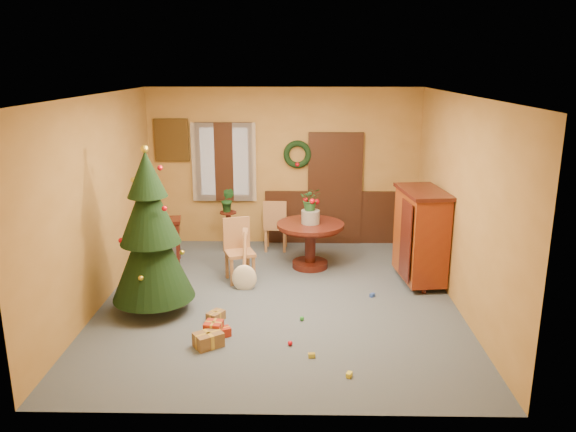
{
  "coord_description": "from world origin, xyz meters",
  "views": [
    {
      "loc": [
        0.27,
        -7.51,
        3.3
      ],
      "look_at": [
        0.12,
        0.4,
        1.15
      ],
      "focal_mm": 35.0,
      "sensor_mm": 36.0,
      "label": 1
    }
  ],
  "objects_px": {
    "dining_table": "(310,237)",
    "chair_near": "(238,247)",
    "writing_desk": "(155,230)",
    "sideboard": "(421,233)",
    "christmas_tree": "(150,235)"
  },
  "relations": [
    {
      "from": "dining_table",
      "to": "chair_near",
      "type": "relative_size",
      "value": 1.13
    },
    {
      "from": "writing_desk",
      "to": "christmas_tree",
      "type": "bearing_deg",
      "value": -76.96
    },
    {
      "from": "writing_desk",
      "to": "sideboard",
      "type": "bearing_deg",
      "value": -10.57
    },
    {
      "from": "writing_desk",
      "to": "sideboard",
      "type": "distance_m",
      "value": 4.38
    },
    {
      "from": "chair_near",
      "to": "christmas_tree",
      "type": "height_order",
      "value": "christmas_tree"
    },
    {
      "from": "christmas_tree",
      "to": "writing_desk",
      "type": "distance_m",
      "value": 2.05
    },
    {
      "from": "christmas_tree",
      "to": "sideboard",
      "type": "relative_size",
      "value": 1.56
    },
    {
      "from": "writing_desk",
      "to": "sideboard",
      "type": "height_order",
      "value": "sideboard"
    },
    {
      "from": "chair_near",
      "to": "writing_desk",
      "type": "height_order",
      "value": "chair_near"
    },
    {
      "from": "chair_near",
      "to": "christmas_tree",
      "type": "bearing_deg",
      "value": -130.88
    },
    {
      "from": "christmas_tree",
      "to": "writing_desk",
      "type": "height_order",
      "value": "christmas_tree"
    },
    {
      "from": "dining_table",
      "to": "chair_near",
      "type": "bearing_deg",
      "value": -153.95
    },
    {
      "from": "christmas_tree",
      "to": "sideboard",
      "type": "xyz_separation_m",
      "value": [
        3.85,
        1.13,
        -0.3
      ]
    },
    {
      "from": "dining_table",
      "to": "sideboard",
      "type": "distance_m",
      "value": 1.81
    },
    {
      "from": "sideboard",
      "to": "christmas_tree",
      "type": "bearing_deg",
      "value": -163.62
    }
  ]
}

